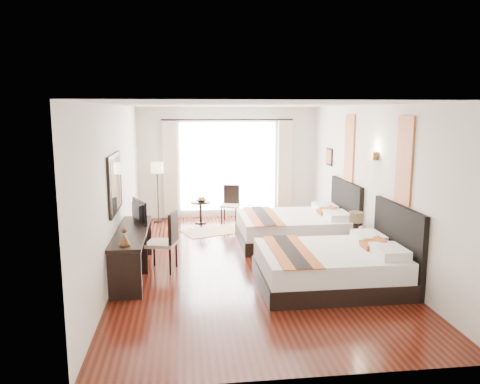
{
  "coord_description": "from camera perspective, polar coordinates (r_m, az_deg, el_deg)",
  "views": [
    {
      "loc": [
        -1.11,
        -8.03,
        2.7
      ],
      "look_at": [
        -0.08,
        0.49,
        1.2
      ],
      "focal_mm": 35.0,
      "sensor_mm": 36.0,
      "label": 1
    }
  ],
  "objects": [
    {
      "name": "table_lamp",
      "position": [
        8.74,
        13.98,
        -3.18
      ],
      "size": [
        0.25,
        0.25,
        0.39
      ],
      "color": "black",
      "rests_on": "nightstand"
    },
    {
      "name": "drape_left",
      "position": [
        11.75,
        -8.51,
        2.84
      ],
      "size": [
        0.35,
        0.14,
        2.35
      ],
      "primitive_type": "cube",
      "color": "beige",
      "rests_on": "floor"
    },
    {
      "name": "ceiling",
      "position": [
        8.11,
        1.01,
        10.52
      ],
      "size": [
        4.5,
        7.5,
        0.02
      ],
      "primitive_type": "cube",
      "color": "white",
      "rests_on": "wall_headboard"
    },
    {
      "name": "art_panel_far",
      "position": [
        9.76,
        13.2,
        5.22
      ],
      "size": [
        0.03,
        0.5,
        1.35
      ],
      "primitive_type": "cube",
      "color": "maroon",
      "rests_on": "wall_headboard"
    },
    {
      "name": "wall_sconce",
      "position": [
        8.5,
        16.04,
        4.24
      ],
      "size": [
        0.1,
        0.14,
        0.14
      ],
      "primitive_type": "cube",
      "color": "#482F19",
      "rests_on": "wall_headboard"
    },
    {
      "name": "mirror_frame",
      "position": [
        7.79,
        -15.0,
        1.06
      ],
      "size": [
        0.04,
        1.25,
        0.95
      ],
      "primitive_type": "cube",
      "color": "black",
      "rests_on": "wall_desk"
    },
    {
      "name": "window_glass",
      "position": [
        11.89,
        -1.49,
        3.13
      ],
      "size": [
        2.4,
        0.02,
        2.2
      ],
      "primitive_type": "cube",
      "color": "white",
      "rests_on": "wall_window"
    },
    {
      "name": "drape_right",
      "position": [
        12.02,
        5.46,
        3.06
      ],
      "size": [
        0.35,
        0.14,
        2.35
      ],
      "primitive_type": "cube",
      "color": "beige",
      "rests_on": "floor"
    },
    {
      "name": "console_desk",
      "position": [
        8.02,
        -12.98,
        -7.21
      ],
      "size": [
        0.5,
        2.2,
        0.76
      ],
      "primitive_type": "cube",
      "color": "black",
      "rests_on": "floor"
    },
    {
      "name": "bed_near",
      "position": [
        7.51,
        11.48,
        -8.75
      ],
      "size": [
        2.23,
        1.74,
        1.26
      ],
      "color": "black",
      "rests_on": "floor"
    },
    {
      "name": "jute_rug",
      "position": [
        10.65,
        -3.46,
        -4.79
      ],
      "size": [
        1.49,
        1.25,
        0.01
      ],
      "primitive_type": "cube",
      "rotation": [
        0.0,
        0.0,
        0.35
      ],
      "color": "tan",
      "rests_on": "floor"
    },
    {
      "name": "bronze_figurine",
      "position": [
        7.01,
        -13.91,
        -5.49
      ],
      "size": [
        0.19,
        0.19,
        0.24
      ],
      "primitive_type": null,
      "rotation": [
        0.0,
        0.0,
        0.15
      ],
      "color": "#482F19",
      "rests_on": "console_desk"
    },
    {
      "name": "fruit_bowl",
      "position": [
        11.31,
        -4.72,
        -1.04
      ],
      "size": [
        0.3,
        0.3,
        0.06
      ],
      "primitive_type": "imported",
      "rotation": [
        0.0,
        0.0,
        -0.34
      ],
      "color": "#473319",
      "rests_on": "side_table"
    },
    {
      "name": "sheer_curtain",
      "position": [
        11.84,
        -1.46,
        3.09
      ],
      "size": [
        2.3,
        0.02,
        2.1
      ],
      "primitive_type": "cube",
      "color": "white",
      "rests_on": "wall_window"
    },
    {
      "name": "wall_desk",
      "position": [
        8.21,
        -14.73,
        0.45
      ],
      "size": [
        0.01,
        7.5,
        2.8
      ],
      "primitive_type": "cube",
      "color": "silver",
      "rests_on": "floor"
    },
    {
      "name": "side_table",
      "position": [
        11.39,
        -4.81,
        -2.48
      ],
      "size": [
        0.46,
        0.46,
        0.53
      ],
      "primitive_type": "cylinder",
      "color": "black",
      "rests_on": "floor"
    },
    {
      "name": "nightstand",
      "position": [
        8.74,
        14.18,
        -6.86
      ],
      "size": [
        0.38,
        0.47,
        0.45
      ],
      "primitive_type": "cube",
      "color": "black",
      "rests_on": "floor"
    },
    {
      "name": "desk_chair",
      "position": [
        8.14,
        -9.35,
        -7.32
      ],
      "size": [
        0.58,
        0.58,
        1.02
      ],
      "rotation": [
        0.0,
        0.0,
        2.89
      ],
      "color": "beige",
      "rests_on": "floor"
    },
    {
      "name": "window_chair",
      "position": [
        11.43,
        -1.19,
        -2.36
      ],
      "size": [
        0.52,
        0.52,
        0.9
      ],
      "rotation": [
        0.0,
        0.0,
        -1.86
      ],
      "color": "beige",
      "rests_on": "floor"
    },
    {
      "name": "art_panel_near",
      "position": [
        7.56,
        19.41,
        3.64
      ],
      "size": [
        0.03,
        0.5,
        1.35
      ],
      "primitive_type": "cube",
      "color": "maroon",
      "rests_on": "wall_headboard"
    },
    {
      "name": "mirror_glass",
      "position": [
        7.78,
        -14.82,
        1.06
      ],
      "size": [
        0.01,
        1.12,
        0.82
      ],
      "primitive_type": "cube",
      "color": "white",
      "rests_on": "mirror_frame"
    },
    {
      "name": "bed_far",
      "position": [
        9.72,
        6.98,
        -4.31
      ],
      "size": [
        2.25,
        1.76,
        1.27
      ],
      "color": "black",
      "rests_on": "floor"
    },
    {
      "name": "floor",
      "position": [
        8.55,
        0.95,
        -8.57
      ],
      "size": [
        4.5,
        7.5,
        0.01
      ],
      "primitive_type": "cube",
      "color": "#320F09",
      "rests_on": "ground"
    },
    {
      "name": "wall_entry",
      "position": [
        4.61,
        7.4,
        -6.57
      ],
      "size": [
        4.5,
        0.01,
        2.8
      ],
      "primitive_type": "cube",
      "color": "silver",
      "rests_on": "floor"
    },
    {
      "name": "vase",
      "position": [
        8.56,
        14.6,
        -4.86
      ],
      "size": [
        0.16,
        0.16,
        0.13
      ],
      "primitive_type": "imported",
      "rotation": [
        0.0,
        0.0,
        0.3
      ],
      "color": "black",
      "rests_on": "nightstand"
    },
    {
      "name": "floor_lamp",
      "position": [
        11.5,
        -10.06,
        2.44
      ],
      "size": [
        0.3,
        0.3,
        1.47
      ],
      "color": "black",
      "rests_on": "floor"
    },
    {
      "name": "wall_window",
      "position": [
        11.9,
        -1.5,
        3.61
      ],
      "size": [
        4.5,
        0.01,
        2.8
      ],
      "primitive_type": "cube",
      "color": "silver",
      "rests_on": "floor"
    },
    {
      "name": "television",
      "position": [
        8.37,
        -12.64,
        -2.36
      ],
      "size": [
        0.36,
        0.69,
        0.41
      ],
      "primitive_type": "imported",
      "rotation": [
        0.0,
        0.0,
        1.96
      ],
      "color": "black",
      "rests_on": "console_desk"
    },
    {
      "name": "wall_headboard",
      "position": [
        8.8,
        15.62,
        1.03
      ],
      "size": [
        0.01,
        7.5,
        2.8
      ],
      "primitive_type": "cube",
      "color": "silver",
      "rests_on": "floor"
    }
  ]
}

